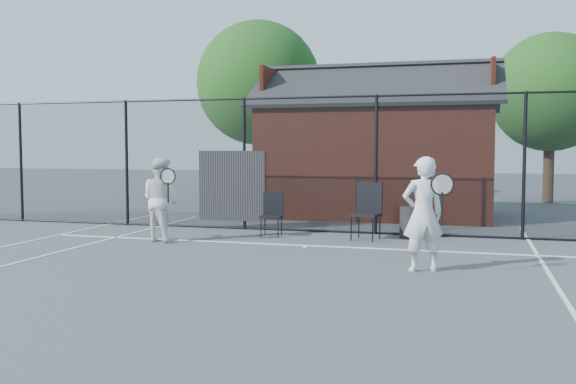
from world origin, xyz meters
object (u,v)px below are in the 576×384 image
(chair_left, at_px, (271,215))
(chair_right, at_px, (366,212))
(waste_bin, at_px, (411,222))
(player_back, at_px, (161,199))
(clubhouse, at_px, (378,157))
(player_front, at_px, (423,214))

(chair_left, height_order, chair_right, chair_right)
(chair_right, distance_m, waste_bin, 1.02)
(player_back, xyz_separation_m, chair_left, (1.92, 1.28, -0.38))
(chair_left, xyz_separation_m, chair_right, (2.00, 0.00, 0.11))
(chair_left, relative_size, chair_right, 0.80)
(clubhouse, bearing_deg, player_front, -77.37)
(clubhouse, height_order, chair_right, clubhouse)
(chair_left, bearing_deg, waste_bin, 5.03)
(player_back, bearing_deg, player_front, -18.43)
(player_back, bearing_deg, chair_right, 18.14)
(player_front, xyz_separation_m, player_back, (-5.27, 1.76, -0.03))
(player_back, distance_m, chair_right, 4.14)
(clubhouse, xyz_separation_m, waste_bin, (1.29, -4.40, -1.28))
(player_back, height_order, chair_right, player_back)
(player_front, distance_m, chair_right, 3.34)
(waste_bin, bearing_deg, player_back, -159.52)
(chair_right, relative_size, waste_bin, 1.73)
(player_front, height_order, waste_bin, player_front)
(chair_left, bearing_deg, player_back, -151.07)
(player_front, xyz_separation_m, chair_left, (-3.35, 3.04, -0.42))
(clubhouse, distance_m, player_front, 8.17)
(chair_left, bearing_deg, chair_right, -4.88)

